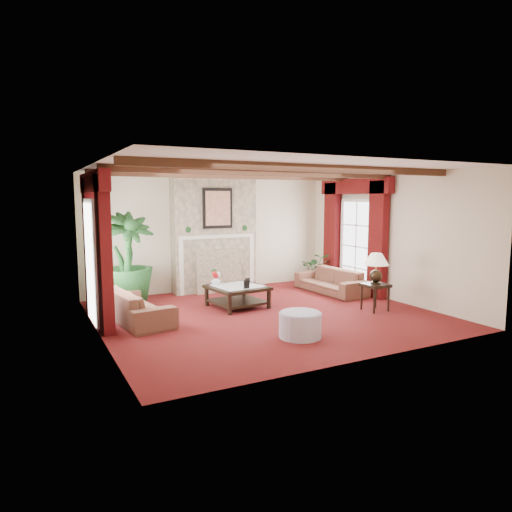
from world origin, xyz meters
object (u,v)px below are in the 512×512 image
sofa_right (331,277)px  coffee_table (237,297)px  sofa_left (136,300)px  potted_palm (128,280)px  ottoman (300,325)px  side_table (375,297)px

sofa_right → coffee_table: bearing=-86.0°
sofa_left → coffee_table: bearing=-94.0°
potted_palm → ottoman: potted_palm is taller
sofa_left → sofa_right: sofa_left is taller
coffee_table → sofa_left: bearing=176.4°
potted_palm → coffee_table: 2.26m
sofa_left → side_table: bearing=-115.0°
ottoman → coffee_table: bearing=90.6°
sofa_right → coffee_table: (-2.51, -0.28, -0.16)m
sofa_left → sofa_right: (4.56, 0.40, -0.01)m
coffee_table → side_table: 2.71m
sofa_right → ottoman: bearing=-46.5°
sofa_left → side_table: size_ratio=3.75×
coffee_table → ottoman: (0.02, -2.29, -0.02)m
potted_palm → side_table: potted_palm is taller
sofa_right → coffee_table: sofa_right is taller
sofa_right → coffee_table: 2.53m
potted_palm → side_table: 4.95m
sofa_right → potted_palm: 4.52m
potted_palm → coffee_table: (1.93, -1.13, -0.32)m
potted_palm → side_table: (4.19, -2.62, -0.27)m
sofa_right → sofa_left: bearing=-87.4°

